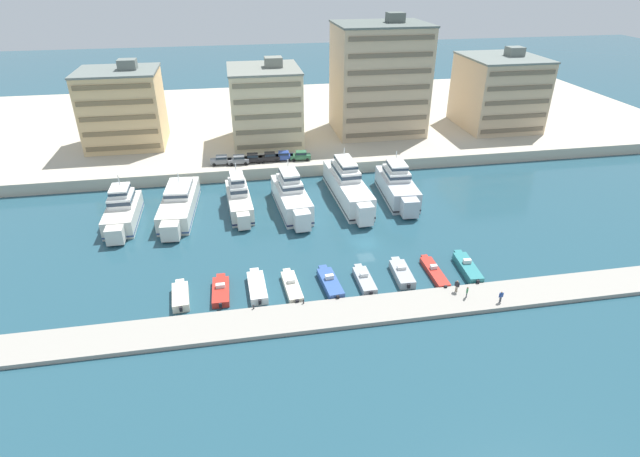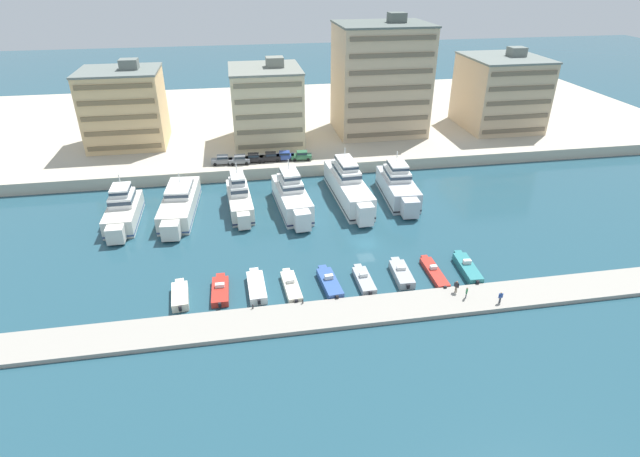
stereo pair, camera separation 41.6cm
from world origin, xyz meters
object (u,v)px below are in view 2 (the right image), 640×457
(motorboat_grey_center_right, at_px, (364,280))
(car_blue_center, at_px, (284,156))
(yacht_ivory_left, at_px, (180,203))
(yacht_white_center_left, at_px, (292,196))
(car_grey_far_left, at_px, (222,160))
(motorboat_cream_center_left, at_px, (291,286))
(motorboat_grey_mid_right, at_px, (401,273))
(yacht_ivory_far_left, at_px, (123,211))
(car_black_center_left, at_px, (270,156))
(motorboat_cream_far_left, at_px, (180,295))
(motorboat_red_left, at_px, (220,290))
(car_green_center_right, at_px, (302,155))
(car_grey_left, at_px, (240,159))
(motorboat_blue_center, at_px, (329,283))
(yacht_silver_center_right, at_px, (398,186))
(motorboat_red_right, at_px, (434,272))
(car_black_mid_left, at_px, (253,158))
(yacht_ivory_mid_left, at_px, (239,198))
(pedestrian_far_side, at_px, (467,292))
(motorboat_teal_far_right, at_px, (467,268))
(pedestrian_near_edge, at_px, (501,296))
(yacht_white_center, at_px, (348,186))
(pedestrian_mid_deck, at_px, (457,286))

(motorboat_grey_center_right, height_order, car_blue_center, car_blue_center)
(yacht_ivory_left, relative_size, yacht_white_center_left, 1.14)
(car_grey_far_left, bearing_deg, yacht_ivory_left, -114.72)
(motorboat_cream_center_left, xyz_separation_m, motorboat_grey_mid_right, (15.11, 0.30, 0.10))
(yacht_ivory_far_left, relative_size, car_black_center_left, 3.73)
(motorboat_cream_far_left, relative_size, motorboat_grey_center_right, 0.93)
(motorboat_red_left, bearing_deg, car_green_center_right, 68.02)
(car_grey_left, distance_m, car_green_center_right, 12.37)
(motorboat_blue_center, height_order, car_grey_left, car_grey_left)
(yacht_silver_center_right, height_order, motorboat_red_left, yacht_silver_center_right)
(yacht_ivory_far_left, relative_size, motorboat_grey_center_right, 2.22)
(motorboat_red_right, distance_m, car_black_mid_left, 46.80)
(car_black_mid_left, height_order, car_blue_center, same)
(yacht_ivory_mid_left, distance_m, pedestrian_far_side, 41.58)
(motorboat_cream_center_left, relative_size, motorboat_teal_far_right, 0.96)
(yacht_ivory_mid_left, bearing_deg, pedestrian_near_edge, -46.81)
(motorboat_cream_far_left, height_order, car_black_mid_left, car_black_mid_left)
(motorboat_grey_center_right, distance_m, pedestrian_near_edge, 17.29)
(motorboat_red_right, height_order, car_green_center_right, car_green_center_right)
(yacht_ivory_far_left, distance_m, car_grey_left, 25.93)
(motorboat_cream_center_left, xyz_separation_m, pedestrian_far_side, (21.42, -6.38, 1.02))
(pedestrian_near_edge, bearing_deg, motorboat_red_right, 123.99)
(motorboat_grey_mid_right, height_order, pedestrian_near_edge, pedestrian_near_edge)
(car_grey_left, relative_size, car_green_center_right, 0.98)
(car_grey_left, bearing_deg, car_green_center_right, 0.88)
(yacht_white_center, distance_m, pedestrian_near_edge, 35.84)
(yacht_white_center_left, bearing_deg, yacht_ivory_far_left, -179.86)
(yacht_ivory_far_left, xyz_separation_m, motorboat_cream_center_left, (24.70, -23.40, -1.63))
(motorboat_cream_far_left, bearing_deg, car_green_center_right, 62.35)
(yacht_ivory_mid_left, bearing_deg, car_grey_left, 87.95)
(motorboat_grey_center_right, distance_m, car_grey_far_left, 45.27)
(motorboat_grey_mid_right, bearing_deg, motorboat_grey_center_right, -173.99)
(motorboat_blue_center, bearing_deg, car_black_mid_left, 100.59)
(motorboat_grey_center_right, xyz_separation_m, car_grey_far_left, (-18.41, 41.26, 2.81))
(pedestrian_near_edge, xyz_separation_m, pedestrian_mid_deck, (-4.49, 3.02, 0.06))
(yacht_ivory_mid_left, relative_size, motorboat_grey_mid_right, 2.29)
(yacht_white_center_left, bearing_deg, yacht_silver_center_right, 3.81)
(yacht_white_center, bearing_deg, yacht_white_center_left, -167.29)
(car_grey_left, distance_m, pedestrian_far_side, 54.06)
(pedestrian_near_edge, bearing_deg, car_black_mid_left, 119.50)
(motorboat_teal_far_right, relative_size, car_green_center_right, 1.89)
(yacht_white_center_left, distance_m, yacht_white_center, 10.62)
(yacht_silver_center_right, distance_m, motorboat_teal_far_right, 24.84)
(motorboat_red_left, xyz_separation_m, car_black_mid_left, (6.52, 40.44, 2.83))
(car_blue_center, height_order, pedestrian_far_side, car_blue_center)
(motorboat_cream_far_left, distance_m, car_grey_left, 41.40)
(motorboat_grey_mid_right, relative_size, pedestrian_far_side, 4.44)
(yacht_white_center_left, bearing_deg, motorboat_cream_center_left, -97.25)
(yacht_ivory_far_left, relative_size, yacht_white_center_left, 0.87)
(yacht_white_center_left, xyz_separation_m, motorboat_grey_center_right, (6.74, -23.73, -1.92))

